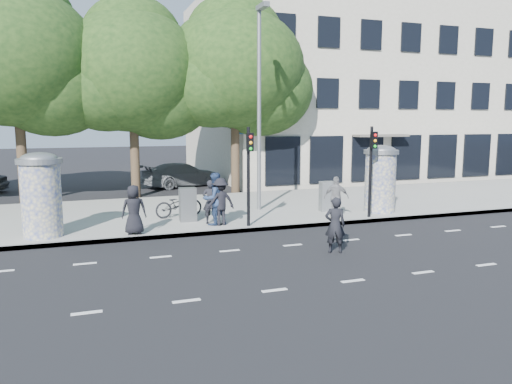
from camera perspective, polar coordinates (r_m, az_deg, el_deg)
name	(u,v)px	position (r m, az deg, el deg)	size (l,w,h in m)	color
ground	(313,257)	(14.10, 6.48, -7.40)	(120.00, 120.00, 0.00)	black
sidewalk	(235,209)	(20.92, -2.46, -1.97)	(40.00, 8.00, 0.15)	gray
curb	(268,228)	(17.25, 1.35, -4.18)	(40.00, 0.10, 0.16)	slate
lane_dash_near	(353,281)	(12.24, 11.01, -9.94)	(32.00, 0.12, 0.01)	silver
lane_dash_far	(293,245)	(15.33, 4.20, -6.07)	(32.00, 0.12, 0.01)	silver
ad_column_left	(41,193)	(16.91, -23.36, -0.08)	(1.36, 1.36, 2.65)	beige
ad_column_right	(380,177)	(20.38, 14.02, 1.67)	(1.36, 1.36, 2.65)	beige
traffic_pole_near	(249,166)	(16.94, -0.82, 2.98)	(0.22, 0.31, 3.40)	black
traffic_pole_far	(372,162)	(19.01, 13.07, 3.35)	(0.22, 0.31, 3.40)	black
street_lamp	(260,94)	(20.04, 0.42, 11.14)	(0.25, 0.93, 8.00)	slate
tree_mid_left	(15,57)	(24.99, -25.82, 13.69)	(7.20, 7.20, 9.57)	#38281C
tree_near_left	(132,71)	(25.13, -14.00, 13.23)	(6.80, 6.80, 8.97)	#38281C
tree_center	(235,69)	(25.74, -2.45, 13.90)	(7.00, 7.00, 9.30)	#38281C
building	(344,88)	(36.92, 10.04, 11.59)	(20.30, 15.85, 12.00)	#ADA691
ped_a	(134,210)	(16.38, -13.78, -1.98)	(0.78, 0.51, 1.60)	black
ped_b	(211,202)	(17.59, -5.21, -1.12)	(0.57, 0.37, 1.57)	black
ped_c	(214,199)	(17.39, -4.78, -0.79)	(0.89, 0.69, 1.83)	navy
ped_d	(220,202)	(17.32, -4.11, -1.10)	(1.07, 0.62, 1.66)	black
ped_e	(336,197)	(18.73, 9.17, -0.62)	(0.92, 0.52, 1.57)	gray
man_road	(335,225)	(14.45, 9.03, -3.75)	(0.59, 0.39, 1.62)	black
bicycle	(179,204)	(18.99, -8.81, -1.41)	(1.84, 0.64, 0.97)	black
cabinet_left	(188,205)	(18.14, -7.81, -1.43)	(0.58, 0.42, 1.22)	slate
cabinet_right	(327,196)	(20.19, 8.13, -0.49)	(0.57, 0.41, 1.19)	gray
car_right	(182,175)	(28.68, -8.42, 1.96)	(4.66, 1.89, 1.35)	slate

